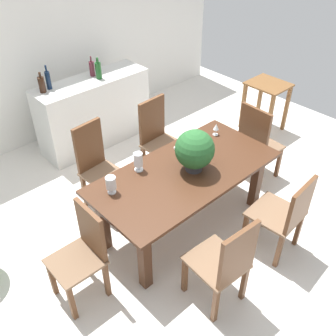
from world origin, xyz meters
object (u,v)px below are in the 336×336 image
chair_near_left (226,263)px  wine_glass (216,127)px  kitchen_counter (94,112)px  wine_bottle_green (98,70)px  wine_bottle_tall (42,84)px  flower_centerpiece (195,150)px  dining_table (185,180)px  crystal_vase_center_near (111,183)px  chair_near_right (286,213)px  side_table (267,96)px  crystal_vase_left (138,160)px  chair_far_left (97,164)px  wine_bottle_amber (48,80)px  chair_foot_end (257,140)px  wine_bottle_clear (92,69)px  chair_head_end (84,250)px  chair_far_right (157,135)px

chair_near_left → wine_glass: 1.74m
kitchen_counter → wine_bottle_green: bearing=-29.3°
wine_bottle_tall → flower_centerpiece: bearing=-78.4°
dining_table → crystal_vase_center_near: bearing=162.8°
chair_near_right → side_table: chair_near_right is taller
crystal_vase_left → wine_bottle_green: size_ratio=0.71×
chair_near_right → chair_far_left: bearing=-68.3°
wine_glass → wine_bottle_amber: size_ratio=0.46×
flower_centerpiece → crystal_vase_left: bearing=138.3°
side_table → crystal_vase_center_near: bearing=-172.2°
wine_glass → wine_bottle_tall: bearing=120.1°
flower_centerpiece → chair_near_right: bearing=-67.2°
side_table → wine_bottle_tall: bearing=151.1°
chair_foot_end → flower_centerpiece: 1.26m
wine_bottle_amber → wine_bottle_clear: (0.64, -0.03, -0.02)m
chair_far_left → wine_bottle_clear: 1.58m
dining_table → crystal_vase_center_near: crystal_vase_center_near is taller
flower_centerpiece → wine_bottle_amber: size_ratio=1.43×
wine_bottle_clear → wine_bottle_tall: (-0.75, 0.00, 0.00)m
chair_head_end → crystal_vase_center_near: chair_head_end is taller
wine_bottle_tall → wine_bottle_green: bearing=-10.1°
wine_bottle_amber → wine_bottle_green: wine_bottle_amber is taller
chair_far_left → chair_far_right: size_ratio=1.01×
dining_table → chair_foot_end: bearing=0.3°
chair_foot_end → wine_bottle_green: wine_bottle_green is taller
chair_head_end → flower_centerpiece: bearing=89.0°
chair_foot_end → crystal_vase_center_near: 2.05m
chair_head_end → wine_bottle_tall: wine_bottle_tall is taller
flower_centerpiece → crystal_vase_left: 0.58m
side_table → wine_bottle_green: bearing=145.3°
chair_near_right → chair_far_right: 1.90m
dining_table → side_table: size_ratio=2.64×
crystal_vase_left → wine_bottle_tall: (-0.03, 1.86, 0.21)m
kitchen_counter → side_table: 2.57m
dining_table → chair_far_right: bearing=64.8°
chair_near_right → side_table: bearing=-144.2°
dining_table → chair_near_right: size_ratio=2.12×
chair_far_right → wine_bottle_amber: size_ratio=3.31×
chair_foot_end → kitchen_counter: bearing=28.0°
wine_bottle_green → chair_far_left: bearing=-127.7°
wine_bottle_tall → chair_foot_end: bearing=-53.2°
chair_far_right → crystal_vase_center_near: chair_far_right is taller
chair_head_end → wine_bottle_amber: wine_bottle_amber is taller
kitchen_counter → side_table: size_ratio=2.14×
chair_far_left → crystal_vase_left: size_ratio=5.11×
chair_far_left → crystal_vase_left: chair_far_left is taller
flower_centerpiece → wine_bottle_clear: bearing=82.6°
dining_table → crystal_vase_center_near: 0.83m
flower_centerpiece → side_table: (2.31, 0.71, -0.45)m
wine_glass → wine_bottle_amber: bearing=117.3°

